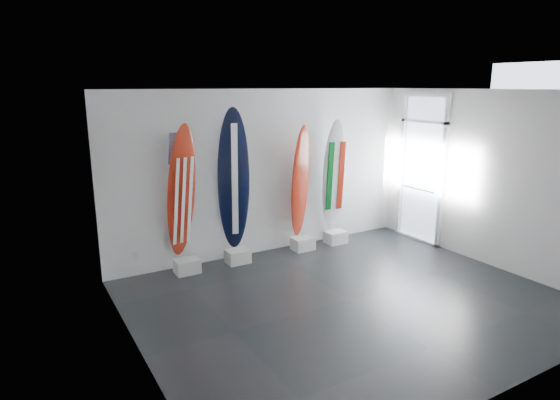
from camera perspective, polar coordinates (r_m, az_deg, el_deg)
floor at (r=7.17m, az=8.29°, el=-11.77°), size 6.00×6.00×0.00m
ceiling at (r=6.49m, az=9.21°, el=12.93°), size 6.00×6.00×0.00m
wall_back at (r=8.71m, az=-1.63°, el=3.31°), size 6.00×0.00×6.00m
wall_front at (r=5.07m, az=26.80°, el=-5.80°), size 6.00×0.00×6.00m
wall_left at (r=5.38m, az=-17.11°, el=-3.84°), size 0.00×5.00×5.00m
wall_right at (r=8.84m, az=24.07°, el=2.27°), size 0.00×5.00×5.00m
display_block_usa at (r=8.15m, az=-11.08°, el=-7.79°), size 0.40×0.30×0.24m
surfboard_usa at (r=7.88m, az=-11.73°, el=0.92°), size 0.60×0.56×2.26m
display_block_navy at (r=8.47m, az=-5.08°, el=-6.74°), size 0.40×0.30×0.24m
surfboard_navy at (r=8.19m, az=-5.58°, el=2.42°), size 0.59×0.30×2.48m
display_block_swiss at (r=9.10m, az=2.76°, el=-5.25°), size 0.40×0.30×0.24m
surfboard_swiss at (r=8.87m, az=2.49°, el=2.19°), size 0.53×0.36×2.13m
display_block_italy at (r=9.52m, az=6.68°, el=-4.46°), size 0.40×0.30×0.24m
surfboard_italy at (r=9.30m, az=6.52°, el=2.87°), size 0.53×0.33×2.21m
wall_outlet at (r=8.15m, az=-16.89°, el=-6.41°), size 0.09×0.02×0.13m
glass_door at (r=9.80m, az=16.62°, el=3.44°), size 0.12×1.16×2.85m
balcony at (r=10.98m, az=21.07°, el=-0.80°), size 2.80×2.20×1.20m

